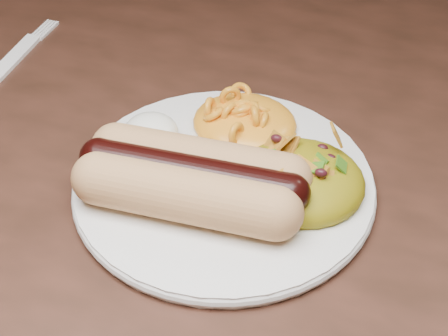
% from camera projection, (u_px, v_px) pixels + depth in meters
% --- Properties ---
extents(table, '(1.60, 0.90, 0.75)m').
position_uv_depth(table, '(265.00, 150.00, 0.70)').
color(table, '#432319').
rests_on(table, floor).
extents(plate, '(0.30, 0.30, 0.01)m').
position_uv_depth(plate, '(224.00, 184.00, 0.52)').
color(plate, white).
rests_on(plate, table).
extents(hotdog, '(0.14, 0.08, 0.04)m').
position_uv_depth(hotdog, '(192.00, 178.00, 0.48)').
color(hotdog, tan).
rests_on(hotdog, plate).
extents(mac_and_cheese, '(0.09, 0.08, 0.03)m').
position_uv_depth(mac_and_cheese, '(245.00, 111.00, 0.55)').
color(mac_and_cheese, orange).
rests_on(mac_and_cheese, plate).
extents(sour_cream, '(0.06, 0.06, 0.03)m').
position_uv_depth(sour_cream, '(150.00, 127.00, 0.54)').
color(sour_cream, white).
rests_on(sour_cream, plate).
extents(taco_salad, '(0.09, 0.09, 0.04)m').
position_uv_depth(taco_salad, '(302.00, 171.00, 0.49)').
color(taco_salad, '#CB7608').
rests_on(taco_salad, plate).
extents(fork, '(0.02, 0.13, 0.00)m').
position_uv_depth(fork, '(9.00, 63.00, 0.65)').
color(fork, white).
rests_on(fork, table).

